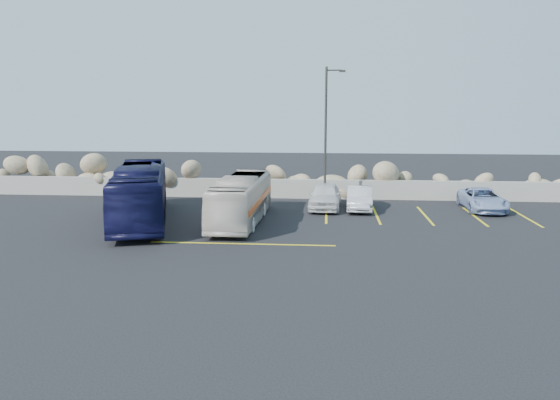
# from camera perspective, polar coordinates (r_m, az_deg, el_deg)

# --- Properties ---
(ground) EXTENTS (90.00, 90.00, 0.00)m
(ground) POSITION_cam_1_polar(r_m,az_deg,el_deg) (23.16, -1.62, -4.78)
(ground) COLOR black
(ground) RESTS_ON ground
(seawall) EXTENTS (60.00, 0.40, 1.20)m
(seawall) POSITION_cam_1_polar(r_m,az_deg,el_deg) (34.76, 0.58, 1.20)
(seawall) COLOR gray
(seawall) RESTS_ON ground
(riprap_pile) EXTENTS (54.00, 2.80, 2.60)m
(riprap_pile) POSITION_cam_1_polar(r_m,az_deg,el_deg) (35.84, 0.72, 2.60)
(riprap_pile) COLOR #8F775D
(riprap_pile) RESTS_ON ground
(parking_lines) EXTENTS (18.16, 9.36, 0.01)m
(parking_lines) POSITION_cam_1_polar(r_m,az_deg,el_deg) (28.52, 8.96, -2.07)
(parking_lines) COLOR yellow
(parking_lines) RESTS_ON ground
(lamppost) EXTENTS (1.14, 0.18, 8.00)m
(lamppost) POSITION_cam_1_polar(r_m,az_deg,el_deg) (31.80, 4.89, 7.05)
(lamppost) COLOR #32302C
(lamppost) RESTS_ON ground
(vintage_bus) EXTENTS (2.17, 8.50, 2.36)m
(vintage_bus) POSITION_cam_1_polar(r_m,az_deg,el_deg) (27.56, -4.07, 0.09)
(vintage_bus) COLOR beige
(vintage_bus) RESTS_ON ground
(tour_coach) EXTENTS (5.14, 10.56, 2.87)m
(tour_coach) POSITION_cam_1_polar(r_m,az_deg,el_deg) (28.43, -14.40, 0.62)
(tour_coach) COLOR black
(tour_coach) RESTS_ON ground
(car_a) EXTENTS (1.97, 4.39, 1.47)m
(car_a) POSITION_cam_1_polar(r_m,az_deg,el_deg) (31.24, 4.73, 0.42)
(car_a) COLOR silver
(car_a) RESTS_ON ground
(car_b) EXTENTS (1.58, 4.01, 1.30)m
(car_b) POSITION_cam_1_polar(r_m,az_deg,el_deg) (31.19, 8.32, 0.18)
(car_b) COLOR silver
(car_b) RESTS_ON ground
(car_d) EXTENTS (2.06, 4.43, 1.23)m
(car_d) POSITION_cam_1_polar(r_m,az_deg,el_deg) (32.76, 20.41, 0.06)
(car_d) COLOR #8EA0C9
(car_d) RESTS_ON ground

